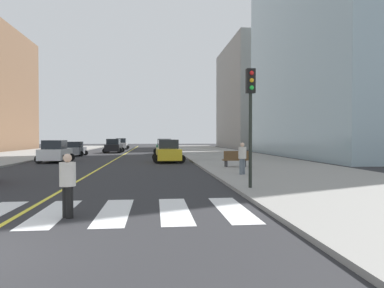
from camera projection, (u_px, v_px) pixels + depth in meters
name	position (u px, v px, depth m)	size (l,w,h in m)	color
sidewalk_kerb_east	(262.00, 165.00, 27.57)	(10.00, 120.00, 0.15)	gray
crosswalk_paint	(21.00, 214.00, 10.38)	(13.50, 4.00, 0.01)	silver
lane_divider_paint	(124.00, 154.00, 46.17)	(0.16, 80.00, 0.01)	yellow
parking_garage_concrete	(269.00, 97.00, 73.69)	(18.00, 24.00, 21.02)	gray
car_white_nearest	(55.00, 152.00, 31.57)	(2.74, 4.39, 1.96)	silver
car_green_second	(164.00, 147.00, 46.50)	(2.81, 4.49, 2.01)	#236B42
car_black_third	(114.00, 146.00, 50.25)	(2.84, 4.48, 1.98)	black
car_silver_fourth	(121.00, 144.00, 63.96)	(2.88, 4.54, 2.01)	#B7B7BC
car_yellow_fifth	(168.00, 152.00, 31.71)	(2.90, 4.56, 2.01)	gold
car_gray_sixth	(76.00, 149.00, 42.00)	(2.45, 3.85, 1.70)	slate
traffic_light_near_corner	(251.00, 104.00, 14.64)	(0.36, 0.41, 4.92)	black
park_bench	(236.00, 159.00, 24.97)	(1.83, 0.68, 1.12)	brown
pedestrian_crossing	(68.00, 182.00, 9.87)	(0.44, 0.44, 1.79)	black
pedestrian_waiting_east	(242.00, 157.00, 19.92)	(0.44, 0.44, 1.79)	slate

